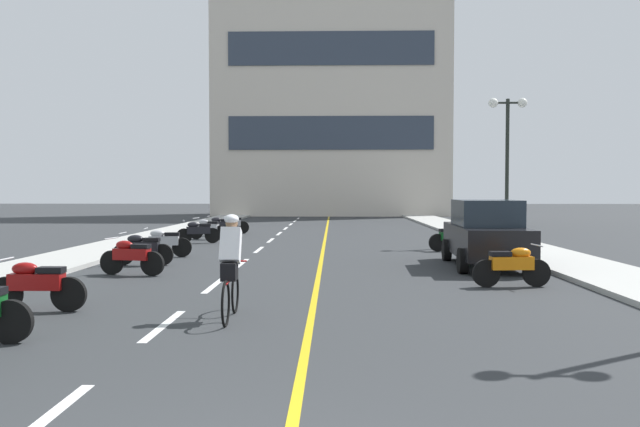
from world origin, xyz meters
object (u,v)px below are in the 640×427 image
object	(u,v)px
parked_car_near	(486,233)
motorcycle_3	(512,265)
motorcycle_5	(142,249)
motorcycle_6	(164,242)
motorcycle_10	(220,226)
motorcycle_11	(231,224)
motorcycle_4	(131,256)
motorcycle_2	(36,284)
motorcycle_7	(453,237)
motorcycle_8	(198,231)
cyclist_rider	(230,264)
motorcycle_9	(208,228)
street_lamp_mid	(507,138)

from	to	relation	value
parked_car_near	motorcycle_3	distance (m)	3.53
motorcycle_5	motorcycle_6	xyz separation A→B (m)	(0.01, 2.09, 0.00)
motorcycle_5	motorcycle_10	distance (m)	11.00
motorcycle_11	motorcycle_4	bearing A→B (deg)	-90.12
motorcycle_3	motorcycle_4	distance (m)	8.94
motorcycle_5	motorcycle_6	world-z (taller)	same
parked_car_near	motorcycle_2	xyz separation A→B (m)	(-9.23, -6.37, -0.44)
motorcycle_5	motorcycle_6	bearing A→B (deg)	89.69
motorcycle_2	motorcycle_6	bearing A→B (deg)	91.25
motorcycle_3	motorcycle_5	world-z (taller)	same
motorcycle_5	motorcycle_11	size ratio (longest dim) A/B	1.01
motorcycle_3	motorcycle_7	xyz separation A→B (m)	(0.25, 7.78, 0.00)
motorcycle_3	motorcycle_11	size ratio (longest dim) A/B	1.01
motorcycle_6	motorcycle_7	world-z (taller)	same
motorcycle_7	motorcycle_5	bearing A→B (deg)	-155.78
motorcycle_5	motorcycle_2	bearing A→B (deg)	-88.25
motorcycle_3	motorcycle_10	bearing A→B (deg)	121.72
motorcycle_7	motorcycle_8	world-z (taller)	same
motorcycle_5	cyclist_rider	distance (m)	7.84
motorcycle_3	cyclist_rider	size ratio (longest dim) A/B	0.96
motorcycle_2	motorcycle_8	bearing A→B (deg)	90.88
motorcycle_11	motorcycle_7	bearing A→B (deg)	-42.35
motorcycle_5	motorcycle_9	size ratio (longest dim) A/B	1.01
cyclist_rider	motorcycle_3	bearing A→B (deg)	31.56
motorcycle_8	motorcycle_11	xyz separation A→B (m)	(0.38, 5.40, 0.00)
motorcycle_10	motorcycle_9	bearing A→B (deg)	-94.51
motorcycle_10	motorcycle_4	bearing A→B (deg)	-89.03
parked_car_near	cyclist_rider	distance (m)	8.99
motorcycle_4	cyclist_rider	size ratio (longest dim) A/B	0.95
parked_car_near	motorcycle_9	bearing A→B (deg)	136.24
cyclist_rider	motorcycle_9	bearing A→B (deg)	102.94
street_lamp_mid	motorcycle_4	xyz separation A→B (m)	(-11.56, -8.70, -3.61)
parked_car_near	motorcycle_4	size ratio (longest dim) A/B	2.53
motorcycle_9	motorcycle_10	distance (m)	2.02
motorcycle_3	motorcycle_5	bearing A→B (deg)	158.67
parked_car_near	motorcycle_9	xyz separation A→B (m)	(-9.46, 9.06, -0.44)
motorcycle_8	motorcycle_3	bearing A→B (deg)	-49.22
street_lamp_mid	motorcycle_5	world-z (taller)	street_lamp_mid
motorcycle_6	parked_car_near	bearing A→B (deg)	-12.95
street_lamp_mid	motorcycle_5	bearing A→B (deg)	-150.38
motorcycle_10	motorcycle_8	bearing A→B (deg)	-91.96
motorcycle_7	motorcycle_9	bearing A→B (deg)	153.14
motorcycle_5	motorcycle_7	xyz separation A→B (m)	(9.38, 4.22, 0.00)
motorcycle_8	motorcycle_9	distance (m)	1.96
motorcycle_2	motorcycle_5	xyz separation A→B (m)	(-0.20, 6.44, 0.00)
parked_car_near	motorcycle_6	bearing A→B (deg)	167.05
motorcycle_3	motorcycle_11	distance (m)	18.24
street_lamp_mid	motorcycle_8	bearing A→B (deg)	178.74
motorcycle_7	motorcycle_9	xyz separation A→B (m)	(-9.42, 4.77, 0.00)
street_lamp_mid	motorcycle_5	xyz separation A→B (m)	(-11.90, -6.77, -3.61)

